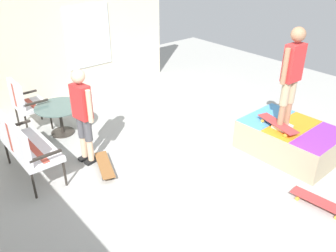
% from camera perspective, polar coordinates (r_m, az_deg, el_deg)
% --- Properties ---
extents(ground_plane, '(12.00, 12.00, 0.10)m').
position_cam_1_polar(ground_plane, '(6.05, 2.23, -5.96)').
color(ground_plane, '#A8A8A3').
extents(house_facade, '(0.23, 6.00, 2.78)m').
position_cam_1_polar(house_facade, '(8.27, -18.69, 13.03)').
color(house_facade, beige).
rests_on(house_facade, ground_plane).
extents(skate_ramp, '(1.59, 1.86, 0.54)m').
position_cam_1_polar(skate_ramp, '(6.47, 19.26, -1.98)').
color(skate_ramp, tan).
rests_on(skate_ramp, ground_plane).
extents(patio_bench, '(1.25, 0.56, 1.02)m').
position_cam_1_polar(patio_bench, '(5.74, -22.48, -2.56)').
color(patio_bench, '#2D2823').
rests_on(patio_bench, ground_plane).
extents(patio_chair_near_house, '(0.63, 0.56, 1.02)m').
position_cam_1_polar(patio_chair_near_house, '(7.24, -22.23, 3.82)').
color(patio_chair_near_house, '#2D2823').
rests_on(patio_chair_near_house, ground_plane).
extents(patio_table, '(0.90, 0.90, 0.57)m').
position_cam_1_polar(patio_table, '(6.96, -17.06, 1.84)').
color(patio_table, '#2D2823').
rests_on(patio_table, ground_plane).
extents(person_watching, '(0.47, 0.28, 1.62)m').
position_cam_1_polar(person_watching, '(5.72, -13.69, 2.39)').
color(person_watching, black).
rests_on(person_watching, ground_plane).
extents(person_skater, '(0.25, 0.48, 1.67)m').
position_cam_1_polar(person_skater, '(5.82, 19.40, 8.18)').
color(person_skater, silver).
rests_on(person_skater, skate_ramp).
extents(skateboard_by_bench, '(0.82, 0.46, 0.10)m').
position_cam_1_polar(skateboard_by_bench, '(5.85, -10.23, -6.23)').
color(skateboard_by_bench, brown).
rests_on(skateboard_by_bench, ground_plane).
extents(skateboard_spare, '(0.82, 0.28, 0.10)m').
position_cam_1_polar(skateboard_spare, '(5.46, 23.32, -11.21)').
color(skateboard_spare, '#B23838').
rests_on(skateboard_spare, ground_plane).
extents(skateboard_on_ramp, '(0.82, 0.39, 0.10)m').
position_cam_1_polar(skateboard_on_ramp, '(6.11, 17.33, 0.32)').
color(skateboard_on_ramp, '#B23838').
rests_on(skateboard_on_ramp, skate_ramp).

